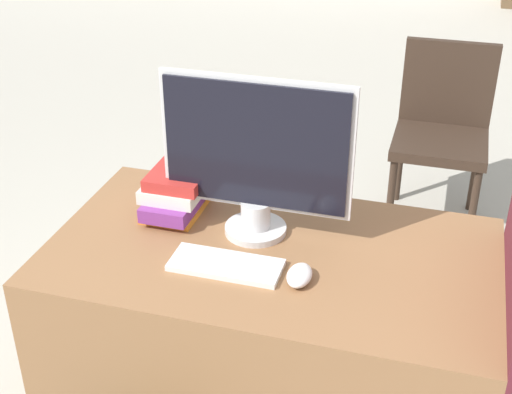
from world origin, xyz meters
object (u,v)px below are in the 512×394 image
Objects in this scene: monitor at (256,156)px; keyboard at (226,265)px; book_stack at (178,191)px; mouse at (299,275)px; far_chair at (443,125)px.

monitor is 0.31m from keyboard.
book_stack is at bearing 133.52° from keyboard.
far_chair is (0.29, 1.80, -0.28)m from mouse.
book_stack reaches higher than mouse.
far_chair reaches higher than keyboard.
far_chair reaches higher than mouse.
keyboard is at bearing -97.37° from monitor.
keyboard is at bearing -67.40° from far_chair.
monitor is at bearing -68.39° from far_chair.
monitor is at bearing 82.63° from keyboard.
monitor reaches higher than mouse.
far_chair is at bearing 73.41° from monitor.
monitor is 0.35m from mouse.
far_chair is (0.74, 1.54, -0.33)m from book_stack.
far_chair is at bearing 64.45° from book_stack.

